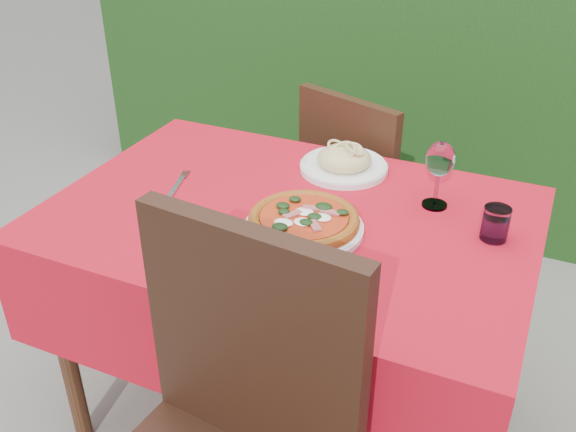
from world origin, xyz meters
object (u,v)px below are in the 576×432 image
at_px(pizza_plate, 304,222).
at_px(wine_glass, 440,162).
at_px(fork, 175,188).
at_px(pasta_plate, 344,162).
at_px(water_glass, 495,225).
at_px(chair_far, 361,192).

xyz_separation_m(pizza_plate, wine_glass, (0.27, 0.26, 0.10)).
xyz_separation_m(wine_glass, fork, (-0.68, -0.20, -0.13)).
xyz_separation_m(pasta_plate, fork, (-0.39, -0.31, -0.02)).
xyz_separation_m(pizza_plate, fork, (-0.42, 0.06, -0.02)).
distance_m(pasta_plate, water_glass, 0.51).
bearing_deg(pizza_plate, pasta_plate, 94.06).
distance_m(pizza_plate, water_glass, 0.47).
bearing_deg(pasta_plate, water_glass, -23.81).
relative_size(chair_far, pasta_plate, 3.40).
xyz_separation_m(chair_far, fork, (-0.35, -0.63, 0.25)).
relative_size(pizza_plate, water_glass, 3.65).
bearing_deg(water_glass, chair_far, 133.38).
bearing_deg(pizza_plate, water_glass, 19.81).
height_order(chair_far, water_glass, chair_far).
bearing_deg(wine_glass, pizza_plate, -135.87).
xyz_separation_m(pizza_plate, pasta_plate, (-0.03, 0.36, 0.00)).
height_order(pizza_plate, wine_glass, wine_glass).
height_order(pasta_plate, wine_glass, wine_glass).
distance_m(chair_far, water_glass, 0.78).
bearing_deg(pizza_plate, fork, 172.24).
xyz_separation_m(water_glass, fork, (-0.85, -0.10, -0.04)).
bearing_deg(pasta_plate, wine_glass, -18.98).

